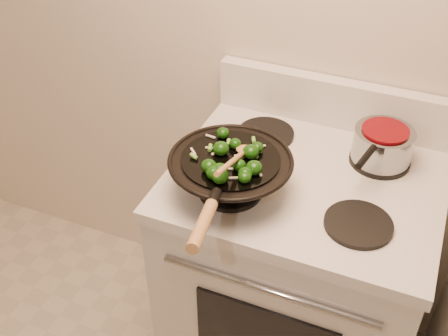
% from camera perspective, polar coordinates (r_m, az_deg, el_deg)
% --- Properties ---
extents(stove, '(0.78, 0.67, 1.08)m').
position_cam_1_polar(stove, '(1.96, 7.26, -11.08)').
color(stove, silver).
rests_on(stove, ground).
extents(wok, '(0.34, 0.56, 0.17)m').
position_cam_1_polar(wok, '(1.53, 0.63, -0.49)').
color(wok, black).
rests_on(wok, stove).
extents(stirfry, '(0.22, 0.23, 0.04)m').
position_cam_1_polar(stirfry, '(1.46, 0.80, 0.66)').
color(stirfry, '#0F3808').
rests_on(stirfry, wok).
extents(wooden_spoon, '(0.06, 0.24, 0.09)m').
position_cam_1_polar(wooden_spoon, '(1.45, 1.43, 1.17)').
color(wooden_spoon, '#AA7643').
rests_on(wooden_spoon, wok).
extents(saucepan, '(0.17, 0.28, 0.10)m').
position_cam_1_polar(saucepan, '(1.71, 15.81, 2.32)').
color(saucepan, gray).
rests_on(saucepan, stove).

